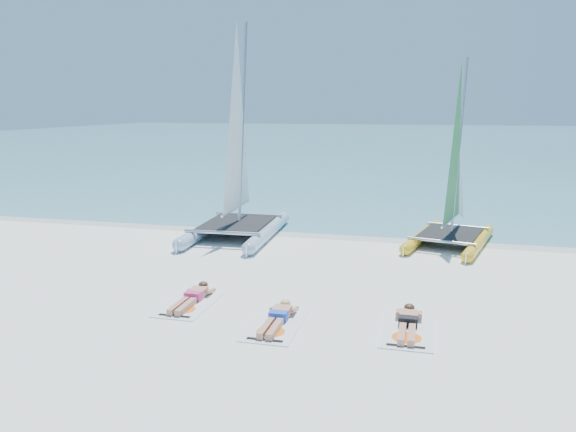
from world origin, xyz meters
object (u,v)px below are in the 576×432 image
towel_a (189,304)px  sunbather_b (278,317)px  catamaran_yellow (456,183)px  sunbather_a (193,297)px  towel_b (275,325)px  catamaran_blue (237,171)px  sunbather_c (408,322)px  towel_c (407,331)px

towel_a → sunbather_b: bearing=-13.5°
catamaran_yellow → sunbather_a: size_ratio=3.48×
towel_b → sunbather_b: size_ratio=1.07×
sunbather_b → towel_b: bearing=-90.0°
sunbather_a → catamaran_blue: bearing=100.2°
catamaran_yellow → sunbather_c: bearing=-84.8°
catamaran_blue → sunbather_b: catamaran_blue is taller
catamaran_yellow → towel_b: bearing=-100.7°
towel_c → towel_a: bearing=175.7°
catamaran_yellow → sunbather_c: (-1.11, -7.66, -1.77)m
catamaran_blue → towel_b: bearing=-67.9°
towel_b → sunbather_c: (2.56, 0.55, 0.11)m
sunbather_b → towel_c: 2.57m
sunbather_a → sunbather_c: size_ratio=1.00×
sunbather_b → towel_c: bearing=3.6°
sunbather_a → towel_c: (4.73, -0.55, -0.11)m
catamaran_yellow → towel_c: size_ratio=3.24×
catamaran_blue → towel_a: bearing=-82.3°
catamaran_yellow → sunbather_a: bearing=-115.3°
catamaran_yellow → towel_c: catamaran_yellow is taller
towel_a → sunbather_c: 4.74m
catamaran_blue → towel_c: (5.90, -7.02, -2.18)m
towel_b → sunbather_c: bearing=12.0°
towel_c → sunbather_c: (-0.00, 0.19, 0.11)m
catamaran_blue → sunbather_a: catamaran_blue is taller
sunbather_b → sunbather_c: same height
catamaran_blue → towel_c: catamaran_blue is taller
catamaran_blue → sunbather_b: size_ratio=4.25×
catamaran_blue → towel_a: 7.11m
sunbather_a → sunbather_b: same height
towel_a → sunbather_b: 2.23m
towel_a → sunbather_c: bearing=-2.0°
towel_a → towel_b: bearing=-18.2°
towel_a → towel_c: 4.74m
sunbather_a → towel_c: sunbather_a is taller
towel_c → catamaran_yellow: bearing=82.0°
towel_c → sunbather_c: bearing=90.0°
towel_c → sunbather_a: bearing=173.4°
towel_b → sunbather_b: sunbather_b is taller
sunbather_b → sunbather_c: 2.59m
catamaran_blue → sunbather_b: 8.18m
catamaran_blue → catamaran_yellow: catamaran_blue is taller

